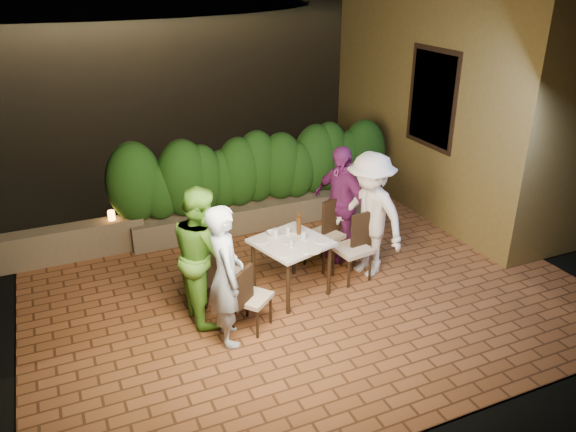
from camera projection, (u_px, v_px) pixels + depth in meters
ground at (311, 296)px, 7.27m from camera, size 400.00×400.00×0.00m
terrace_floor at (295, 282)px, 7.71m from camera, size 7.00×6.00×0.15m
building_wall at (457, 58)px, 9.23m from camera, size 1.60×5.00×5.00m
window_pane at (434, 98)px, 8.73m from camera, size 0.08×1.00×1.40m
window_frame at (433, 99)px, 8.73m from camera, size 0.06×1.15×1.55m
planter at (261, 213)px, 9.17m from camera, size 4.20×0.55×0.40m
hedge at (260, 169)px, 8.86m from camera, size 4.00×0.70×1.10m
parapet at (66, 244)px, 8.04m from camera, size 2.20×0.30×0.50m
hill at (80, 46)px, 59.69m from camera, size 52.00×40.00×22.00m
dining_table at (291, 267)px, 7.16m from camera, size 1.03×1.03×0.75m
plate_nw at (282, 254)px, 6.68m from camera, size 0.20×0.20×0.01m
plate_sw at (261, 241)px, 7.00m from camera, size 0.20×0.20×0.01m
plate_ne at (321, 240)px, 7.01m from camera, size 0.21×0.21×0.01m
plate_se at (296, 230)px, 7.27m from camera, size 0.21×0.21×0.01m
plate_centre at (289, 241)px, 6.99m from camera, size 0.21×0.21×0.01m
plate_front at (312, 250)px, 6.77m from camera, size 0.24×0.24×0.01m
glass_nw at (291, 243)px, 6.84m from camera, size 0.06×0.06×0.10m
glass_sw at (275, 233)px, 7.07m from camera, size 0.07×0.07×0.12m
glass_ne at (304, 236)px, 7.02m from camera, size 0.06×0.06×0.11m
glass_se at (288, 231)px, 7.16m from camera, size 0.06×0.06×0.11m
beer_bottle at (299, 223)px, 7.13m from camera, size 0.06×0.06×0.30m
bowl at (274, 233)px, 7.16m from camera, size 0.18×0.18×0.04m
chair_left_front at (251, 296)px, 6.44m from camera, size 0.55×0.55×0.85m
chair_left_back at (225, 273)px, 6.84m from camera, size 0.60×0.60×0.93m
chair_right_front at (352, 248)px, 7.46m from camera, size 0.48×0.48×0.93m
chair_right_back at (324, 234)px, 7.79m from camera, size 0.57×0.57×0.96m
diner_blue at (226, 275)px, 6.08m from camera, size 0.47×0.65×1.65m
diner_green at (202, 254)px, 6.51m from camera, size 0.66×0.83×1.67m
diner_white at (369, 215)px, 7.44m from camera, size 0.95×1.26×1.73m
diner_purple at (340, 203)px, 7.88m from camera, size 0.67×1.06×1.68m
parapet_lamp at (111, 215)px, 8.16m from camera, size 0.10×0.10×0.14m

